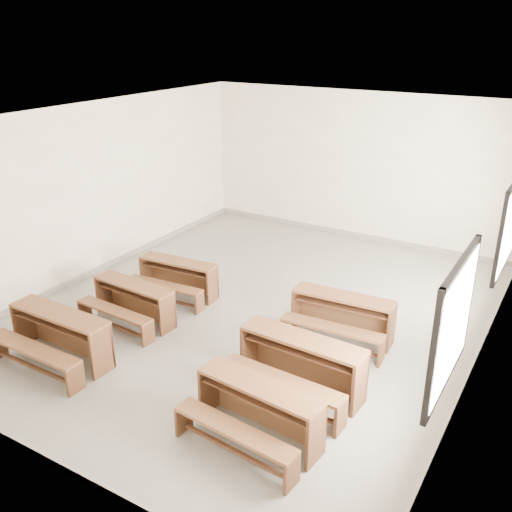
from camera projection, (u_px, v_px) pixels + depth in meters
The scene contains 7 objects.
room at pixel (261, 188), 8.71m from camera, with size 8.50×8.50×3.20m.
desk_set_0 at pixel (58, 333), 8.04m from camera, with size 1.63×0.86×0.73m.
desk_set_1 at pixel (132, 300), 9.11m from camera, with size 1.48×0.83×0.65m.
desk_set_2 at pixel (177, 276), 9.99m from camera, with size 1.48×0.85×0.64m.
desk_set_3 at pixel (257, 408), 6.51m from camera, with size 1.62×0.95×0.70m.
desk_set_4 at pixel (300, 361), 7.35m from camera, with size 1.72×0.96×0.76m.
desk_set_5 at pixel (342, 314), 8.61m from camera, with size 1.59×0.90×0.70m.
Camera 1 is at (4.36, -7.29, 4.49)m, focal length 40.00 mm.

